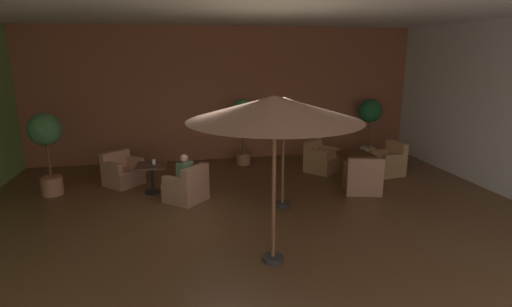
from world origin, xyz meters
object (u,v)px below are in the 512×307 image
Objects in this scene: armchair_front_right_south at (388,163)px; iced_drink_cup at (154,162)px; cafe_table_front_right at (356,158)px; armchair_front_right_north at (320,160)px; armchair_front_right_east at (363,179)px; potted_tree_mid_right at (243,119)px; patron_blue_shirt at (185,170)px; patio_umbrella_center_beige at (275,109)px; potted_tree_left_corner at (370,118)px; cafe_table_front_left at (152,172)px; patio_umbrella_tall_red at (284,109)px; potted_tree_mid_left at (46,141)px; armchair_front_left_east at (123,173)px; armchair_front_left_north at (187,188)px.

iced_drink_cup is (-6.00, -0.21, 0.40)m from armchair_front_right_south.
armchair_front_right_north is (-0.66, 0.78, -0.23)m from cafe_table_front_right.
armchair_front_right_east reaches higher than cafe_table_front_right.
potted_tree_mid_right is 2.99× the size of patron_blue_shirt.
patio_umbrella_center_beige is 1.42× the size of potted_tree_left_corner.
cafe_table_front_left is 3.44m from patio_umbrella_tall_red.
armchair_front_right_south is 0.46× the size of potted_tree_mid_right.
potted_tree_mid_right is (-0.28, 3.44, -0.74)m from patio_umbrella_tall_red.
cafe_table_front_left is 3.29m from potted_tree_mid_right.
armchair_front_right_north is 1.81m from armchair_front_right_east.
potted_tree_mid_right reaches higher than iced_drink_cup.
iced_drink_cup is (-4.99, -0.03, 0.17)m from cafe_table_front_right.
potted_tree_mid_left is at bearing -168.44° from potted_tree_left_corner.
armchair_front_right_east is 0.37× the size of patio_umbrella_center_beige.
cafe_table_front_right is 1.27× the size of patron_blue_shirt.
armchair_front_right_north is 1.18× the size of armchair_front_right_south.
cafe_table_front_left is 0.38× the size of potted_tree_mid_left.
potted_tree_mid_right is at bearing -179.62° from potted_tree_left_corner.
potted_tree_mid_right is at bearing 128.30° from armchair_front_right_east.
patron_blue_shirt is 5.76× the size of iced_drink_cup.
patio_umbrella_center_beige is at bearing -60.84° from cafe_table_front_left.
armchair_front_left_east is 5.53m from patio_umbrella_center_beige.
iced_drink_cup is (0.80, -0.66, 0.42)m from armchair_front_left_east.
armchair_front_right_south is 4.11m from patio_umbrella_tall_red.
armchair_front_left_north is 1.03× the size of armchair_front_right_north.
armchair_front_right_east is 1.11× the size of armchair_front_right_south.
potted_tree_mid_left is (-4.98, 1.70, -0.81)m from patio_umbrella_tall_red.
potted_tree_left_corner reaches higher than armchair_front_right_north.
patio_umbrella_tall_red reaches higher than cafe_table_front_left.
cafe_table_front_right is at bearing 50.51° from patio_umbrella_center_beige.
iced_drink_cup is (-4.33, -0.80, 0.40)m from armchair_front_right_north.
patio_umbrella_center_beige is at bearing -61.85° from iced_drink_cup.
iced_drink_cup is at bearing -140.59° from potted_tree_mid_right.
armchair_front_right_east is (4.77, -0.90, -0.18)m from cafe_table_front_left.
patio_umbrella_center_beige is 3.60m from patron_blue_shirt.
potted_tree_mid_left is (-8.30, 0.03, 0.94)m from armchair_front_right_south.
armchair_front_left_east is 6.82m from armchair_front_right_south.
potted_tree_mid_left is 2.37m from iced_drink_cup.
patio_umbrella_center_beige reaches higher than armchair_front_right_north.
patron_blue_shirt is (-1.99, 0.72, -1.38)m from patio_umbrella_tall_red.
cafe_table_front_right is at bearing 74.77° from armchair_front_right_east.
potted_tree_mid_left reaches higher than armchair_front_right_north.
armchair_front_right_east is 4.84m from iced_drink_cup.
potted_tree_mid_left is at bearing 137.52° from patio_umbrella_center_beige.
armchair_front_left_north is 9.54× the size of iced_drink_cup.
patron_blue_shirt is (-5.32, -0.95, 0.37)m from armchair_front_right_south.
armchair_front_right_north is 0.40× the size of patio_umbrella_center_beige.
cafe_table_front_right is 0.44× the size of potted_tree_left_corner.
potted_tree_left_corner is 2.85× the size of patron_blue_shirt.
armchair_front_right_south reaches higher than cafe_table_front_right.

